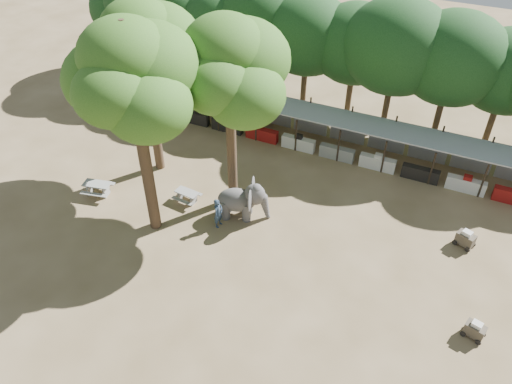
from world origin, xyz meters
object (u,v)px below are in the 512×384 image
at_px(cart_front, 475,330).
at_px(cart_back, 466,239).
at_px(elephant, 243,200).
at_px(picnic_table_near, 98,187).
at_px(picnic_table_far, 187,195).
at_px(yard_tree_back, 228,69).
at_px(handler, 218,213).
at_px(yard_tree_center, 131,77).
at_px(yard_tree_left, 143,48).

xyz_separation_m(cart_front, cart_back, (-1.13, 5.99, 0.04)).
xyz_separation_m(elephant, cart_front, (13.30, -3.08, -0.73)).
height_order(picnic_table_near, picnic_table_far, picnic_table_near).
bearing_deg(picnic_table_far, picnic_table_near, -156.31).
bearing_deg(elephant, yard_tree_back, 119.34).
bearing_deg(cart_back, cart_front, -57.55).
distance_m(cart_front, cart_back, 6.10).
height_order(yard_tree_back, picnic_table_far, yard_tree_back).
bearing_deg(handler, picnic_table_far, 71.68).
height_order(yard_tree_center, picnic_table_far, yard_tree_center).
height_order(yard_tree_left, cart_back, yard_tree_left).
xyz_separation_m(yard_tree_left, cart_back, (19.51, 0.64, -7.69)).
relative_size(picnic_table_far, cart_back, 1.25).
bearing_deg(picnic_table_near, handler, -8.04).
distance_m(yard_tree_back, handler, 8.05).
bearing_deg(cart_back, picnic_table_far, -146.99).
height_order(yard_tree_left, yard_tree_center, yard_tree_center).
xyz_separation_m(yard_tree_left, handler, (6.43, -3.64, -7.25)).
bearing_deg(yard_tree_back, yard_tree_left, 170.54).
distance_m(yard_tree_left, cart_back, 20.98).
xyz_separation_m(yard_tree_left, picnic_table_far, (3.65, -2.52, -7.73)).
xyz_separation_m(picnic_table_near, cart_back, (21.24, 4.90, -0.04)).
distance_m(yard_tree_back, elephant, 7.57).
distance_m(yard_tree_left, elephant, 10.40).
relative_size(yard_tree_back, handler, 6.01).
height_order(yard_tree_center, elephant, yard_tree_center).
bearing_deg(yard_tree_left, cart_back, 1.88).
xyz_separation_m(yard_tree_back, cart_back, (13.51, 1.64, -8.03)).
distance_m(yard_tree_left, picnic_table_near, 8.93).
bearing_deg(picnic_table_far, elephant, 9.51).
relative_size(yard_tree_left, picnic_table_far, 7.07).
height_order(picnic_table_far, cart_back, cart_back).
xyz_separation_m(yard_tree_left, yard_tree_center, (3.00, -5.00, 1.01)).
bearing_deg(yard_tree_back, picnic_table_far, -147.11).
relative_size(yard_tree_left, cart_front, 9.87).
xyz_separation_m(yard_tree_center, yard_tree_back, (3.00, 4.00, -0.67)).
bearing_deg(yard_tree_center, elephant, 32.12).
height_order(yard_tree_center, picnic_table_near, yard_tree_center).
xyz_separation_m(yard_tree_left, picnic_table_near, (-1.73, -4.26, -7.65)).
bearing_deg(yard_tree_left, picnic_table_far, -34.56).
bearing_deg(yard_tree_center, picnic_table_far, 75.26).
bearing_deg(elephant, yard_tree_center, -165.06).
bearing_deg(elephant, cart_front, -30.20).
height_order(handler, picnic_table_far, handler).
bearing_deg(picnic_table_far, cart_back, 17.01).
height_order(yard_tree_left, picnic_table_near, yard_tree_left).
height_order(yard_tree_back, elephant, yard_tree_back).
height_order(elephant, cart_back, elephant).
relative_size(yard_tree_center, cart_back, 9.69).
bearing_deg(elephant, picnic_table_far, 166.58).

